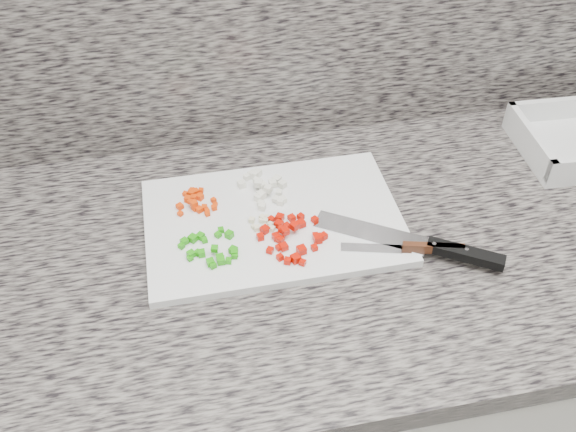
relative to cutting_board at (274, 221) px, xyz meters
The scene contains 10 objects.
cabinet 0.49m from the cutting_board, 26.11° to the right, with size 3.92×0.62×0.86m, color silver.
countertop 0.12m from the cutting_board, 26.11° to the right, with size 3.96×0.64×0.04m, color #68625C.
cutting_board is the anchor object (origin of this frame).
carrot_pile 0.13m from the cutting_board, 152.79° to the left, with size 0.07×0.07×0.02m.
onion_pile 0.07m from the cutting_board, 92.49° to the left, with size 0.08×0.10×0.02m.
green_pepper_pile 0.12m from the cutting_board, 152.36° to the right, with size 0.09×0.08×0.02m.
red_pepper_pile 0.06m from the cutting_board, 70.25° to the right, with size 0.11×0.12×0.02m.
garlic_pile 0.03m from the cutting_board, 145.83° to the right, with size 0.04×0.04×0.01m.
chef_knife 0.25m from the cutting_board, 27.02° to the right, with size 0.27×0.18×0.02m.
paring_knife 0.23m from the cutting_board, 29.70° to the right, with size 0.19×0.06×0.02m.
Camera 1 is at (-0.23, 0.74, 1.63)m, focal length 40.00 mm.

